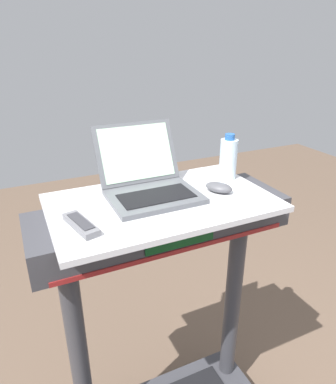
% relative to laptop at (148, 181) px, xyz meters
% --- Properties ---
extents(desk_board, '(0.75, 0.46, 0.02)m').
position_rel_laptop_xyz_m(desk_board, '(0.02, -0.07, -0.06)').
color(desk_board, silver).
rests_on(desk_board, treadmill_base).
extents(laptop, '(0.30, 0.33, 0.22)m').
position_rel_laptop_xyz_m(laptop, '(0.00, 0.00, 0.00)').
color(laptop, '#515459').
rests_on(laptop, desk_board).
extents(computer_mouse, '(0.10, 0.12, 0.03)m').
position_rel_laptop_xyz_m(computer_mouse, '(0.23, -0.09, -0.03)').
color(computer_mouse, '#4C4C51').
rests_on(computer_mouse, desk_board).
extents(water_bottle, '(0.07, 0.07, 0.18)m').
position_rel_laptop_xyz_m(water_bottle, '(0.34, 0.01, 0.04)').
color(water_bottle, silver).
rests_on(water_bottle, desk_board).
extents(tv_remote, '(0.08, 0.17, 0.02)m').
position_rel_laptop_xyz_m(tv_remote, '(-0.27, -0.14, -0.04)').
color(tv_remote, slate).
rests_on(tv_remote, desk_board).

